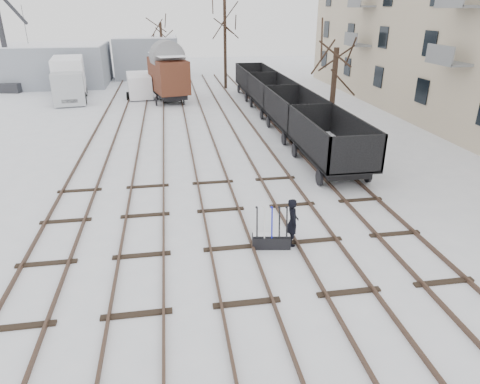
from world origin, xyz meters
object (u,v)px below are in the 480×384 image
object	(u,v)px
ground_frame	(271,240)
panel_van	(139,85)
freight_wagon_a	(329,150)
crane	(9,63)
lorry	(69,79)
worker	(292,222)
box_van_wagon	(168,74)

from	to	relation	value
ground_frame	panel_van	size ratio (longest dim) A/B	0.31
freight_wagon_a	crane	bearing A→B (deg)	131.42
lorry	freight_wagon_a	bearing A→B (deg)	-60.15
panel_van	freight_wagon_a	bearing A→B (deg)	-69.67
worker	crane	world-z (taller)	crane
ground_frame	worker	bearing A→B (deg)	16.55
worker	panel_van	world-z (taller)	panel_van
box_van_wagon	lorry	size ratio (longest dim) A/B	0.71
worker	box_van_wagon	bearing A→B (deg)	14.66
worker	freight_wagon_a	world-z (taller)	freight_wagon_a
freight_wagon_a	ground_frame	bearing A→B (deg)	-123.04
box_van_wagon	lorry	distance (m)	8.90
ground_frame	panel_van	xyz separation A→B (m)	(-5.75, 27.94, 0.78)
freight_wagon_a	worker	bearing A→B (deg)	-118.94
freight_wagon_a	box_van_wagon	world-z (taller)	box_van_wagon
lorry	crane	bearing A→B (deg)	132.86
freight_wagon_a	crane	xyz separation A→B (m)	(-22.62, 25.64, 1.61)
ground_frame	crane	distance (m)	37.45
crane	ground_frame	bearing A→B (deg)	-48.50
ground_frame	lorry	xyz separation A→B (m)	(-11.68, 27.73, 1.52)
lorry	panel_van	xyz separation A→B (m)	(5.93, 0.20, -0.74)
lorry	panel_van	distance (m)	5.98
ground_frame	box_van_wagon	size ratio (longest dim) A/B	0.26
box_van_wagon	crane	size ratio (longest dim) A/B	0.57
freight_wagon_a	box_van_wagon	distance (m)	19.95
worker	crane	bearing A→B (deg)	35.91
lorry	crane	world-z (taller)	crane
freight_wagon_a	panel_van	xyz separation A→B (m)	(-10.39, 20.81, 0.05)
worker	crane	xyz separation A→B (m)	(-18.74, 32.67, 1.76)
panel_van	crane	size ratio (longest dim) A/B	0.48
panel_van	ground_frame	bearing A→B (deg)	-84.56
ground_frame	freight_wagon_a	size ratio (longest dim) A/B	0.23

